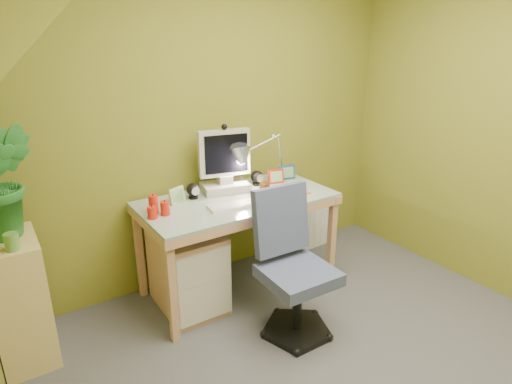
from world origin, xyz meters
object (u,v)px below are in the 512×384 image
potted_plant (2,182)px  radiator (313,224)px  monitor (224,156)px  desk_lamp (275,146)px  side_ledge (20,300)px  desk (238,244)px  task_chair (298,274)px

potted_plant → radiator: size_ratio=1.60×
monitor → desk_lamp: desk_lamp is taller
side_ledge → desk: bearing=-1.7°
side_ledge → radiator: bearing=5.4°
desk → potted_plant: size_ratio=2.18×
monitor → task_chair: bearing=-75.8°
monitor → radiator: bearing=16.7°
side_ledge → desk_lamp: bearing=4.2°
monitor → side_ledge: (-1.44, -0.14, -0.62)m
desk → desk_lamp: (0.45, 0.18, 0.65)m
monitor → radiator: 1.26m
side_ledge → radiator: side_ledge is taller
monitor → desk_lamp: bearing=11.4°
task_chair → potted_plant: bearing=153.7°
desk → task_chair: (0.04, -0.66, 0.06)m
desk → radiator: bearing=15.1°
potted_plant → desk: bearing=-3.7°
desk_lamp → potted_plant: potted_plant is taller
task_chair → radiator: (0.92, 0.93, -0.24)m
desk → task_chair: task_chair is taller
desk → monitor: monitor is taller
desk_lamp → radiator: desk_lamp is taller
monitor → desk_lamp: 0.45m
side_ledge → potted_plant: potted_plant is taller
potted_plant → task_chair: size_ratio=0.73×
side_ledge → task_chair: task_chair is taller
monitor → radiator: monitor is taller
desk → task_chair: bearing=-87.0°
monitor → side_ledge: monitor is taller
potted_plant → task_chair: (1.45, -0.76, -0.65)m
desk → radiator: desk is taller
radiator → side_ledge: bearing=-177.3°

